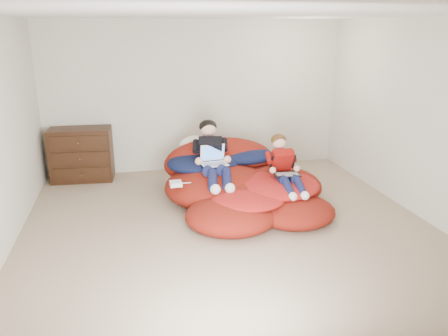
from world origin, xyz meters
TOP-DOWN VIEW (x-y plane):
  - room_shell at (0.00, 0.00)m, footprint 5.10×5.10m
  - dresser at (-1.90, 2.25)m, footprint 0.98×0.57m
  - beanbag_pile at (0.35, 0.76)m, footprint 2.24×2.33m
  - cream_pillow at (-0.16, 1.69)m, footprint 0.48×0.30m
  - older_boy at (-0.02, 0.93)m, footprint 0.40×1.18m
  - younger_boy at (0.87, 0.49)m, footprint 0.30×0.97m
  - laptop_white at (-0.02, 0.84)m, footprint 0.37×0.33m
  - laptop_black at (0.87, 0.45)m, footprint 0.36×0.38m
  - power_adapter at (-0.58, 0.55)m, footprint 0.16×0.16m

SIDE VIEW (x-z plane):
  - room_shell at x=0.00m, z-range -1.17..1.60m
  - beanbag_pile at x=0.35m, z-range -0.16..0.68m
  - power_adapter at x=-0.58m, z-range 0.39..0.45m
  - dresser at x=-1.90m, z-range 0.00..0.85m
  - laptop_black at x=0.87m, z-range 0.44..0.67m
  - younger_boy at x=0.87m, z-range 0.28..0.94m
  - cream_pillow at x=-0.16m, z-range 0.47..0.77m
  - laptop_white at x=-0.02m, z-range 0.51..0.76m
  - older_boy at x=-0.02m, z-range 0.32..1.08m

